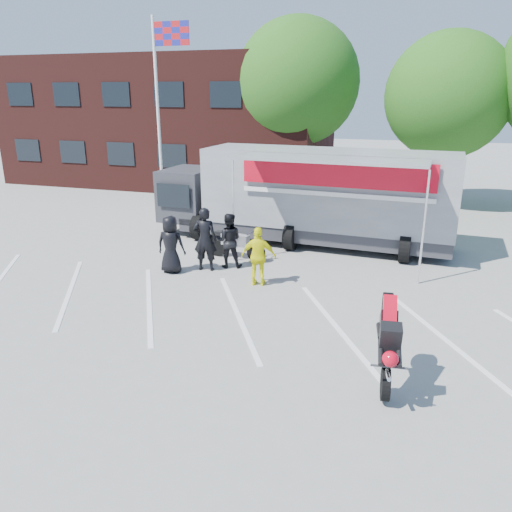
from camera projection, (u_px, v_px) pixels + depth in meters
The scene contains 13 objects.
ground at pixel (214, 331), 11.17m from camera, with size 100.00×100.00×0.00m, color gray.
parking_bay_lines at pixel (230, 313), 12.07m from camera, with size 18.00×5.00×0.01m, color white.
office_building at pixel (171, 121), 29.26m from camera, with size 18.00×8.00×7.00m, color #401814.
flagpole at pixel (162, 93), 20.45m from camera, with size 1.61×0.12×8.00m.
tree_left at pixel (297, 82), 24.49m from camera, with size 6.12×6.12×8.64m.
tree_mid at pixel (448, 96), 21.76m from camera, with size 5.44×5.44×7.68m.
transporter_truck at pixel (311, 243), 17.69m from camera, with size 10.27×4.95×3.27m, color #919499, non-canonical shape.
parked_motorcycle at pixel (237, 259), 16.04m from camera, with size 0.67×2.01×1.05m, color silver, non-canonical shape.
stunt_bike_rider at pixel (382, 382), 9.21m from camera, with size 0.76×1.62×1.90m, color black, non-canonical shape.
spectator_leather_a at pixel (171, 245), 14.59m from camera, with size 0.83×0.54×1.71m, color black.
spectator_leather_b at pixel (205, 239), 14.74m from camera, with size 0.70×0.46×1.92m, color black.
spectator_leather_c at pixel (229, 241), 15.04m from camera, with size 0.81×0.63×1.67m, color black.
spectator_hivis at pixel (259, 257), 13.61m from camera, with size 0.97×0.40×1.65m, color #FFFC0D.
Camera 1 is at (3.96, -9.32, 5.08)m, focal length 35.00 mm.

